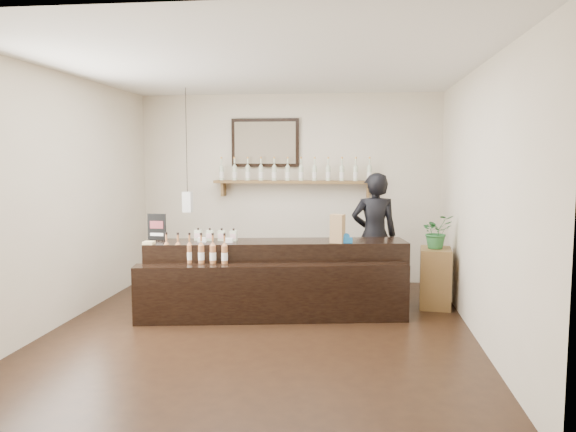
{
  "coord_description": "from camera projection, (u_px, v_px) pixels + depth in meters",
  "views": [
    {
      "loc": [
        0.98,
        -5.89,
        1.87
      ],
      "look_at": [
        0.2,
        0.7,
        1.17
      ],
      "focal_mm": 35.0,
      "sensor_mm": 36.0,
      "label": 1
    }
  ],
  "objects": [
    {
      "name": "ground",
      "position": [
        262.0,
        329.0,
        6.13
      ],
      "size": [
        5.0,
        5.0,
        0.0
      ],
      "primitive_type": "plane",
      "color": "black",
      "rests_on": "ground"
    },
    {
      "name": "room_shell",
      "position": [
        261.0,
        172.0,
        5.95
      ],
      "size": [
        5.0,
        5.0,
        5.0
      ],
      "color": "beige",
      "rests_on": "ground"
    },
    {
      "name": "back_wall_decor",
      "position": [
        278.0,
        165.0,
        8.31
      ],
      "size": [
        2.66,
        0.96,
        1.69
      ],
      "color": "brown",
      "rests_on": "ground"
    },
    {
      "name": "counter",
      "position": [
        275.0,
        280.0,
        6.66
      ],
      "size": [
        3.14,
        1.32,
        1.01
      ],
      "color": "black",
      "rests_on": "ground"
    },
    {
      "name": "promo_sign",
      "position": [
        157.0,
        227.0,
        6.79
      ],
      "size": [
        0.23,
        0.03,
        0.32
      ],
      "color": "black",
      "rests_on": "counter"
    },
    {
      "name": "paper_bag",
      "position": [
        338.0,
        229.0,
        6.56
      ],
      "size": [
        0.18,
        0.16,
        0.34
      ],
      "color": "olive",
      "rests_on": "counter"
    },
    {
      "name": "tape_dispenser",
      "position": [
        346.0,
        239.0,
        6.56
      ],
      "size": [
        0.14,
        0.08,
        0.11
      ],
      "color": "#196AB5",
      "rests_on": "counter"
    },
    {
      "name": "side_cabinet",
      "position": [
        435.0,
        278.0,
        6.99
      ],
      "size": [
        0.42,
        0.54,
        0.74
      ],
      "color": "brown",
      "rests_on": "ground"
    },
    {
      "name": "potted_plant",
      "position": [
        436.0,
        232.0,
        6.93
      ],
      "size": [
        0.48,
        0.45,
        0.42
      ],
      "primitive_type": "imported",
      "rotation": [
        0.0,
        0.0,
        0.42
      ],
      "color": "#2A6A32",
      "rests_on": "side_cabinet"
    },
    {
      "name": "shopkeeper",
      "position": [
        374.0,
        227.0,
        7.41
      ],
      "size": [
        0.74,
        0.54,
        1.88
      ],
      "primitive_type": "imported",
      "rotation": [
        0.0,
        0.0,
        3.28
      ],
      "color": "black",
      "rests_on": "ground"
    }
  ]
}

